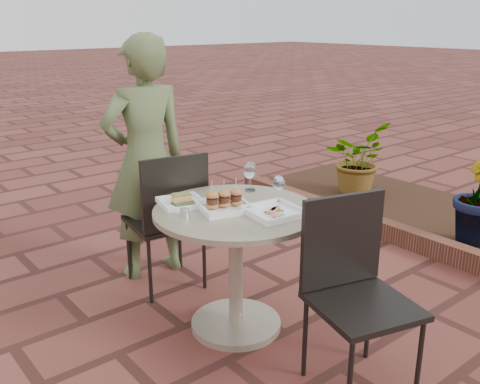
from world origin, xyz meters
TOP-DOWN VIEW (x-y plane):
  - ground at (0.00, 0.00)m, footprint 60.00×60.00m
  - cafe_table at (-0.17, -0.19)m, footprint 0.90×0.90m
  - chair_far at (-0.21, 0.43)m, footprint 0.50×0.50m
  - chair_near at (-0.03, -0.90)m, footprint 0.54×0.54m
  - diner at (-0.19, 0.76)m, footprint 0.63×0.45m
  - plate_salmon at (-0.36, 0.06)m, footprint 0.28×0.28m
  - plate_sliders at (-0.23, -0.15)m, footprint 0.33×0.33m
  - plate_tuna at (-0.07, -0.38)m, footprint 0.30×0.30m
  - wine_glass_right at (0.06, -0.28)m, footprint 0.07×0.07m
  - wine_glass_mid at (0.09, 0.01)m, footprint 0.07×0.07m
  - wine_glass_far at (0.11, 0.02)m, footprint 0.07×0.07m
  - steel_ramekin at (-0.45, -0.11)m, footprint 0.06×0.06m
  - cutlery_set at (0.13, -0.37)m, footprint 0.16×0.24m
  - planter_curb at (1.60, 0.30)m, footprint 0.12×3.00m
  - mulch_bed at (2.30, 0.30)m, footprint 1.30×3.00m
  - potted_plant_a at (2.22, 0.90)m, footprint 0.78×0.73m
  - potted_plant_b at (1.95, -0.49)m, footprint 0.56×0.51m

SIDE VIEW (x-z plane):
  - ground at x=0.00m, z-range 0.00..0.00m
  - mulch_bed at x=2.30m, z-range 0.00..0.06m
  - planter_curb at x=1.60m, z-range 0.00..0.15m
  - potted_plant_a at x=2.22m, z-range 0.06..0.75m
  - potted_plant_b at x=1.95m, z-range 0.06..0.88m
  - cafe_table at x=-0.17m, z-range 0.12..0.85m
  - chair_far at x=-0.21m, z-range 0.08..1.01m
  - chair_near at x=-0.03m, z-range 0.08..1.01m
  - cutlery_set at x=0.13m, z-range 0.73..0.73m
  - plate_tuna at x=-0.07m, z-range 0.73..0.76m
  - plate_salmon at x=-0.36m, z-range 0.72..0.78m
  - steel_ramekin at x=-0.45m, z-range 0.73..0.77m
  - plate_sliders at x=-0.23m, z-range 0.68..0.85m
  - diner at x=-0.19m, z-range 0.00..1.64m
  - wine_glass_right at x=0.06m, z-range 0.76..0.93m
  - wine_glass_mid at x=0.09m, z-range 0.76..0.93m
  - wine_glass_far at x=0.11m, z-range 0.77..0.94m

